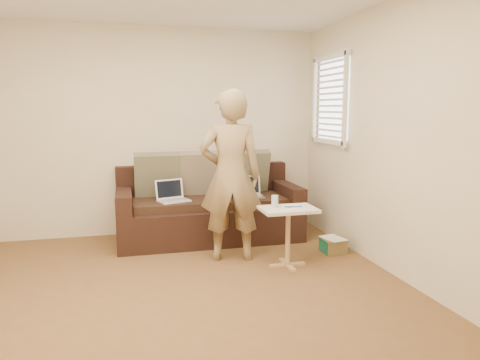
{
  "coord_description": "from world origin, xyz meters",
  "views": [
    {
      "loc": [
        -0.48,
        -3.59,
        1.59
      ],
      "look_at": [
        0.8,
        1.4,
        0.78
      ],
      "focal_mm": 33.89,
      "sensor_mm": 36.0,
      "label": 1
    }
  ],
  "objects_px": {
    "side_table": "(288,237)",
    "striped_box": "(333,245)",
    "laptop_white": "(174,201)",
    "person": "(231,176)",
    "drinking_glass": "(275,201)",
    "sofa": "(209,205)",
    "laptop_silver": "(249,197)"
  },
  "relations": [
    {
      "from": "laptop_white",
      "to": "person",
      "type": "distance_m",
      "value": 0.93
    },
    {
      "from": "laptop_white",
      "to": "striped_box",
      "type": "xyz_separation_m",
      "value": [
        1.69,
        -0.74,
        -0.44
      ]
    },
    {
      "from": "sofa",
      "to": "laptop_white",
      "type": "bearing_deg",
      "value": -162.28
    },
    {
      "from": "sofa",
      "to": "drinking_glass",
      "type": "relative_size",
      "value": 18.33
    },
    {
      "from": "laptop_white",
      "to": "sofa",
      "type": "bearing_deg",
      "value": -0.56
    },
    {
      "from": "person",
      "to": "striped_box",
      "type": "distance_m",
      "value": 1.43
    },
    {
      "from": "laptop_white",
      "to": "person",
      "type": "bearing_deg",
      "value": -70.34
    },
    {
      "from": "side_table",
      "to": "striped_box",
      "type": "bearing_deg",
      "value": 24.37
    },
    {
      "from": "laptop_silver",
      "to": "laptop_white",
      "type": "bearing_deg",
      "value": -174.66
    },
    {
      "from": "laptop_white",
      "to": "side_table",
      "type": "distance_m",
      "value": 1.48
    },
    {
      "from": "drinking_glass",
      "to": "striped_box",
      "type": "height_order",
      "value": "drinking_glass"
    },
    {
      "from": "sofa",
      "to": "laptop_silver",
      "type": "height_order",
      "value": "sofa"
    },
    {
      "from": "laptop_silver",
      "to": "person",
      "type": "height_order",
      "value": "person"
    },
    {
      "from": "laptop_silver",
      "to": "drinking_glass",
      "type": "height_order",
      "value": "drinking_glass"
    },
    {
      "from": "laptop_white",
      "to": "side_table",
      "type": "height_order",
      "value": "laptop_white"
    },
    {
      "from": "laptop_silver",
      "to": "laptop_white",
      "type": "relative_size",
      "value": 1.02
    },
    {
      "from": "person",
      "to": "side_table",
      "type": "distance_m",
      "value": 0.87
    },
    {
      "from": "drinking_glass",
      "to": "striped_box",
      "type": "bearing_deg",
      "value": 16.57
    },
    {
      "from": "striped_box",
      "to": "person",
      "type": "bearing_deg",
      "value": 176.68
    },
    {
      "from": "side_table",
      "to": "drinking_glass",
      "type": "distance_m",
      "value": 0.39
    },
    {
      "from": "laptop_silver",
      "to": "drinking_glass",
      "type": "bearing_deg",
      "value": -87.17
    },
    {
      "from": "sofa",
      "to": "drinking_glass",
      "type": "bearing_deg",
      "value": -66.94
    },
    {
      "from": "sofa",
      "to": "person",
      "type": "distance_m",
      "value": 0.95
    },
    {
      "from": "laptop_white",
      "to": "side_table",
      "type": "bearing_deg",
      "value": -63.33
    },
    {
      "from": "laptop_white",
      "to": "person",
      "type": "relative_size",
      "value": 0.19
    },
    {
      "from": "person",
      "to": "side_table",
      "type": "bearing_deg",
      "value": 153.46
    },
    {
      "from": "person",
      "to": "laptop_white",
      "type": "bearing_deg",
      "value": -43.11
    },
    {
      "from": "laptop_silver",
      "to": "side_table",
      "type": "relative_size",
      "value": 0.58
    },
    {
      "from": "laptop_white",
      "to": "side_table",
      "type": "relative_size",
      "value": 0.57
    },
    {
      "from": "sofa",
      "to": "person",
      "type": "bearing_deg",
      "value": -84.07
    },
    {
      "from": "laptop_silver",
      "to": "striped_box",
      "type": "height_order",
      "value": "laptop_silver"
    },
    {
      "from": "laptop_silver",
      "to": "side_table",
      "type": "xyz_separation_m",
      "value": [
        0.11,
        -1.07,
        -0.22
      ]
    }
  ]
}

